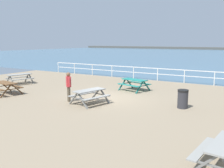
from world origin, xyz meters
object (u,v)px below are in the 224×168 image
Objects in this scene: picnic_table_seaward at (20,77)px; litter_bin at (183,99)px; visitor at (69,85)px; picnic_table_near_left at (134,82)px; picnic_table_mid_centre at (89,93)px; picnic_table_far_left at (5,85)px.

litter_bin is (13.14, -0.55, -0.10)m from picnic_table_seaward.
visitor is 1.75× the size of litter_bin.
picnic_table_near_left is 1.27× the size of visitor.
litter_bin is at bearing -78.00° from picnic_table_seaward.
visitor is (-1.31, -0.18, 0.36)m from picnic_table_mid_centre.
picnic_table_seaward is at bearing 88.20° from picnic_table_mid_centre.
picnic_table_near_left is 8.43m from picnic_table_far_left.
visitor reaches higher than picnic_table_seaward.
litter_bin reaches higher than picnic_table_seaward.
picnic_table_near_left and picnic_table_far_left have the same top height.
litter_bin reaches higher than picnic_table_near_left.
litter_bin is (4.16, -2.87, -0.10)m from picnic_table_near_left.
picnic_table_near_left is at bearing 145.34° from litter_bin.
picnic_table_near_left is 4.65m from picnic_table_mid_centre.
visitor is (4.75, 0.61, 0.36)m from picnic_table_far_left.
litter_bin is (10.61, 2.55, -0.10)m from picnic_table_far_left.
picnic_table_near_left is 1.00× the size of picnic_table_seaward.
visitor is at bearing -94.46° from picnic_table_seaward.
picnic_table_seaward is at bearing 138.57° from picnic_table_far_left.
picnic_table_mid_centre is at bearing -158.85° from litter_bin.
picnic_table_seaward is (-8.98, -2.33, 0.00)m from picnic_table_near_left.
picnic_table_far_left is (-6.45, -5.43, 0.00)m from picnic_table_near_left.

